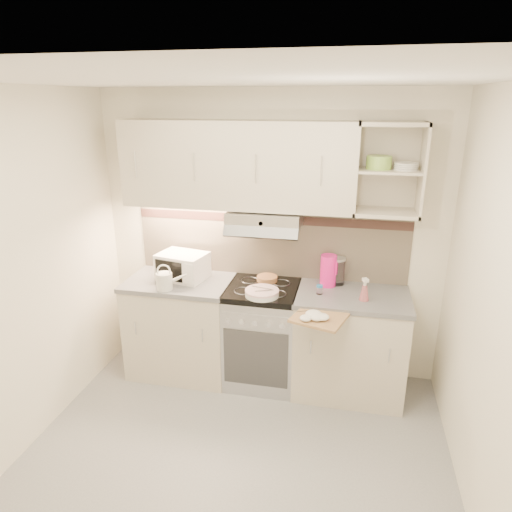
{
  "coord_description": "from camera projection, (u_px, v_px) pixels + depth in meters",
  "views": [
    {
      "loc": [
        0.69,
        -2.4,
        2.4
      ],
      "look_at": [
        -0.03,
        0.95,
        1.23
      ],
      "focal_mm": 32.0,
      "sensor_mm": 36.0,
      "label": 1
    }
  ],
  "objects": [
    {
      "name": "spice_jar",
      "position": [
        319.0,
        289.0,
        3.71
      ],
      "size": [
        0.05,
        0.05,
        0.08
      ],
      "rotation": [
        0.0,
        0.0,
        -0.01
      ],
      "color": "silver",
      "rests_on": "worktop_right"
    },
    {
      "name": "base_cabinet_right",
      "position": [
        349.0,
        345.0,
        3.86
      ],
      "size": [
        0.9,
        0.6,
        0.86
      ],
      "primitive_type": "cube",
      "color": "beige",
      "rests_on": "ground"
    },
    {
      "name": "bread_loaf",
      "position": [
        267.0,
        279.0,
        3.98
      ],
      "size": [
        0.18,
        0.18,
        0.04
      ],
      "primitive_type": "cylinder",
      "color": "#AF6846",
      "rests_on": "electric_range"
    },
    {
      "name": "pink_pitcher",
      "position": [
        328.0,
        271.0,
        3.84
      ],
      "size": [
        0.15,
        0.14,
        0.27
      ],
      "rotation": [
        0.0,
        0.0,
        -0.24
      ],
      "color": "#F5198B",
      "rests_on": "worktop_right"
    },
    {
      "name": "spray_bottle",
      "position": [
        364.0,
        291.0,
        3.58
      ],
      "size": [
        0.08,
        0.08,
        0.2
      ],
      "rotation": [
        0.0,
        0.0,
        0.41
      ],
      "color": "pink",
      "rests_on": "worktop_right"
    },
    {
      "name": "worktop_left",
      "position": [
        179.0,
        282.0,
        4.01
      ],
      "size": [
        0.92,
        0.62,
        0.04
      ],
      "primitive_type": "cube",
      "color": "slate",
      "rests_on": "base_cabinet_left"
    },
    {
      "name": "base_cabinet_left",
      "position": [
        182.0,
        328.0,
        4.16
      ],
      "size": [
        0.9,
        0.6,
        0.86
      ],
      "primitive_type": "cube",
      "color": "beige",
      "rests_on": "ground"
    },
    {
      "name": "worktop_right",
      "position": [
        353.0,
        297.0,
        3.72
      ],
      "size": [
        0.92,
        0.62,
        0.04
      ],
      "primitive_type": "cube",
      "color": "slate",
      "rests_on": "base_cabinet_right"
    },
    {
      "name": "dish_towel",
      "position": [
        315.0,
        315.0,
        3.33
      ],
      "size": [
        0.23,
        0.2,
        0.06
      ],
      "primitive_type": null,
      "rotation": [
        0.0,
        0.0,
        0.01
      ],
      "color": "white",
      "rests_on": "cutting_board"
    },
    {
      "name": "microwave",
      "position": [
        183.0,
        266.0,
        4.01
      ],
      "size": [
        0.46,
        0.38,
        0.23
      ],
      "rotation": [
        0.0,
        0.0,
        -0.2
      ],
      "color": "white",
      "rests_on": "worktop_left"
    },
    {
      "name": "plate_stack",
      "position": [
        262.0,
        293.0,
        3.68
      ],
      "size": [
        0.27,
        0.27,
        0.06
      ],
      "rotation": [
        0.0,
        0.0,
        -0.04
      ],
      "color": "silver",
      "rests_on": "electric_range"
    },
    {
      "name": "ground",
      "position": [
        231.0,
        469.0,
        3.13
      ],
      "size": [
        3.0,
        3.0,
        0.0
      ],
      "primitive_type": "plane",
      "color": "gray",
      "rests_on": "ground"
    },
    {
      "name": "glass_jar",
      "position": [
        338.0,
        271.0,
        3.88
      ],
      "size": [
        0.13,
        0.13,
        0.24
      ],
      "rotation": [
        0.0,
        0.0,
        -0.15
      ],
      "color": "white",
      "rests_on": "worktop_right"
    },
    {
      "name": "watering_can",
      "position": [
        165.0,
        280.0,
        3.79
      ],
      "size": [
        0.26,
        0.13,
        0.22
      ],
      "rotation": [
        0.0,
        0.0,
        0.23
      ],
      "color": "silver",
      "rests_on": "worktop_left"
    },
    {
      "name": "cutting_board",
      "position": [
        319.0,
        318.0,
        3.38
      ],
      "size": [
        0.45,
        0.42,
        0.02
      ],
      "primitive_type": "cube",
      "rotation": [
        0.0,
        0.0,
        -0.3
      ],
      "color": "tan",
      "rests_on": "base_cabinet_right"
    },
    {
      "name": "electric_range",
      "position": [
        263.0,
        334.0,
        4.0
      ],
      "size": [
        0.6,
        0.6,
        0.9
      ],
      "color": "#B7B7BC",
      "rests_on": "ground"
    },
    {
      "name": "room_shell",
      "position": [
        242.0,
        226.0,
        2.94
      ],
      "size": [
        3.04,
        2.84,
        2.52
      ],
      "color": "white",
      "rests_on": "ground"
    }
  ]
}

